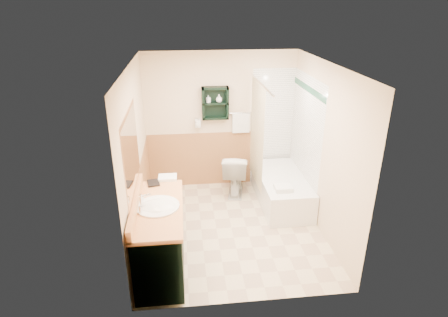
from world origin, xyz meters
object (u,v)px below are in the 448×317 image
(wall_shelf, at_px, (215,103))
(hair_dryer, at_px, (198,123))
(bathtub, at_px, (281,190))
(soap_bottle_a, at_px, (208,101))
(vanity, at_px, (160,238))
(soap_bottle_b, at_px, (219,99))
(vanity_book, at_px, (147,177))
(toilet, at_px, (235,174))

(wall_shelf, bearing_deg, hair_dryer, 175.24)
(bathtub, height_order, soap_bottle_a, soap_bottle_a)
(hair_dryer, bearing_deg, soap_bottle_a, -9.23)
(bathtub, distance_m, soap_bottle_a, 1.92)
(vanity, xyz_separation_m, soap_bottle_b, (0.96, 2.18, 1.18))
(wall_shelf, xyz_separation_m, vanity_book, (-1.06, -1.58, -0.56))
(hair_dryer, distance_m, soap_bottle_b, 0.56)
(hair_dryer, xyz_separation_m, bathtub, (1.33, -0.77, -0.96))
(vanity_book, xyz_separation_m, soap_bottle_b, (1.12, 1.57, 0.63))
(soap_bottle_a, bearing_deg, toilet, -34.59)
(hair_dryer, height_order, toilet, hair_dryer)
(vanity, relative_size, vanity_book, 6.58)
(vanity, distance_m, toilet, 2.24)
(soap_bottle_b, bearing_deg, bathtub, -37.76)
(toilet, relative_size, vanity_book, 3.51)
(soap_bottle_a, xyz_separation_m, soap_bottle_b, (0.18, 0.00, 0.02))
(vanity_book, height_order, soap_bottle_b, soap_bottle_b)
(soap_bottle_b, bearing_deg, hair_dryer, 175.30)
(vanity, xyz_separation_m, soap_bottle_a, (0.78, 2.18, 1.15))
(hair_dryer, height_order, soap_bottle_b, soap_bottle_b)
(toilet, distance_m, vanity_book, 1.97)
(hair_dryer, relative_size, toilet, 0.32)
(hair_dryer, bearing_deg, vanity_book, -115.40)
(vanity, bearing_deg, hair_dryer, 74.92)
(wall_shelf, distance_m, toilet, 1.26)
(wall_shelf, xyz_separation_m, bathtub, (1.03, -0.75, -1.31))
(vanity, distance_m, bathtub, 2.40)
(bathtub, distance_m, vanity_book, 2.36)
(soap_bottle_a, distance_m, soap_bottle_b, 0.18)
(soap_bottle_a, bearing_deg, soap_bottle_b, 0.00)
(hair_dryer, relative_size, vanity_book, 1.14)
(toilet, height_order, soap_bottle_a, soap_bottle_a)
(vanity, relative_size, soap_bottle_a, 11.02)
(bathtub, xyz_separation_m, toilet, (-0.71, 0.45, 0.12))
(wall_shelf, bearing_deg, bathtub, -36.15)
(soap_bottle_a, height_order, soap_bottle_b, soap_bottle_b)
(soap_bottle_a, bearing_deg, wall_shelf, 2.48)
(wall_shelf, height_order, toilet, wall_shelf)
(wall_shelf, distance_m, soap_bottle_a, 0.12)
(hair_dryer, xyz_separation_m, vanity_book, (-0.76, -1.60, -0.21))
(toilet, xyz_separation_m, soap_bottle_a, (-0.43, 0.30, 1.23))
(bathtub, bearing_deg, toilet, 147.79)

